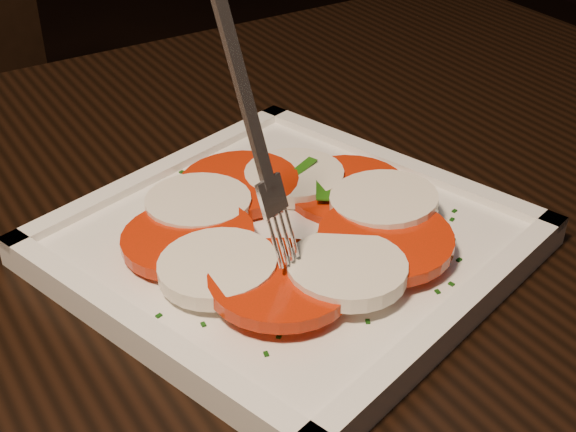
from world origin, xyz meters
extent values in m
cube|color=black|center=(-0.01, -0.18, 0.73)|extent=(1.23, 0.85, 0.04)
cylinder|color=black|center=(0.51, 0.18, 0.35)|extent=(0.06, 0.06, 0.71)
cylinder|color=black|center=(0.15, 0.35, 0.21)|extent=(0.04, 0.04, 0.41)
cylinder|color=black|center=(0.10, 0.70, 0.21)|extent=(0.04, 0.04, 0.41)
cube|color=white|center=(0.08, -0.19, 0.76)|extent=(0.34, 0.34, 0.01)
cylinder|color=red|center=(0.14, -0.16, 0.77)|extent=(0.09, 0.09, 0.01)
cylinder|color=white|center=(0.12, -0.13, 0.77)|extent=(0.07, 0.07, 0.01)
cylinder|color=red|center=(0.08, -0.12, 0.77)|extent=(0.09, 0.09, 0.01)
cylinder|color=white|center=(0.04, -0.13, 0.77)|extent=(0.07, 0.07, 0.01)
cylinder|color=red|center=(0.02, -0.17, 0.77)|extent=(0.09, 0.09, 0.01)
cylinder|color=white|center=(0.02, -0.21, 0.78)|extent=(0.07, 0.07, 0.01)
cylinder|color=red|center=(0.04, -0.24, 0.78)|extent=(0.09, 0.09, 0.01)
cylinder|color=white|center=(0.08, -0.25, 0.78)|extent=(0.07, 0.07, 0.01)
cylinder|color=red|center=(0.12, -0.24, 0.78)|extent=(0.09, 0.09, 0.01)
cylinder|color=white|center=(0.14, -0.20, 0.78)|extent=(0.07, 0.07, 0.02)
cube|color=#225F10|center=(0.08, -0.22, 0.78)|extent=(0.03, 0.02, 0.00)
cube|color=#225F10|center=(0.12, -0.13, 0.78)|extent=(0.04, 0.02, 0.01)
cube|color=#225F10|center=(0.12, -0.19, 0.78)|extent=(0.03, 0.02, 0.00)
cube|color=#225F10|center=(0.04, -0.18, 0.78)|extent=(0.03, 0.03, 0.00)
cube|color=#225F10|center=(0.01, -0.19, 0.78)|extent=(0.03, 0.02, 0.00)
cube|color=#225F10|center=(0.04, -0.17, 0.78)|extent=(0.04, 0.03, 0.00)
cube|color=#225F10|center=(0.12, -0.16, 0.78)|extent=(0.02, 0.03, 0.00)
cube|color=#0F3D0B|center=(0.00, -0.22, 0.77)|extent=(0.00, 0.00, 0.00)
cube|color=#0F3D0B|center=(0.11, -0.09, 0.77)|extent=(0.00, 0.00, 0.00)
cube|color=#0F3D0B|center=(0.03, -0.27, 0.77)|extent=(0.00, 0.00, 0.00)
cube|color=#0F3D0B|center=(0.02, -0.12, 0.77)|extent=(0.00, 0.00, 0.00)
cube|color=#0F3D0B|center=(0.16, -0.26, 0.77)|extent=(0.00, 0.00, 0.00)
cube|color=#0F3D0B|center=(0.13, -0.28, 0.77)|extent=(0.00, 0.00, 0.00)
cube|color=#0F3D0B|center=(-0.02, -0.22, 0.77)|extent=(0.00, 0.00, 0.00)
cube|color=#0F3D0B|center=(0.19, -0.22, 0.77)|extent=(0.00, 0.00, 0.00)
cube|color=#0F3D0B|center=(0.19, -0.22, 0.77)|extent=(0.00, 0.00, 0.00)
cube|color=#0F3D0B|center=(0.18, -0.19, 0.77)|extent=(0.00, 0.00, 0.00)
cube|color=#0F3D0B|center=(0.05, -0.07, 0.77)|extent=(0.00, 0.00, 0.00)
cube|color=#0F3D0B|center=(0.01, -0.28, 0.77)|extent=(0.00, 0.00, 0.00)
cube|color=#0F3D0B|center=(0.16, -0.12, 0.77)|extent=(0.00, 0.00, 0.00)
cube|color=#0F3D0B|center=(-0.01, -0.24, 0.77)|extent=(0.00, 0.00, 0.00)
cube|color=#0F3D0B|center=(0.17, -0.18, 0.77)|extent=(0.00, 0.00, 0.00)
cube|color=#0F3D0B|center=(-0.01, -0.20, 0.77)|extent=(0.00, 0.00, 0.00)
cube|color=#0F3D0B|center=(0.16, -0.22, 0.77)|extent=(0.00, 0.00, 0.00)
cube|color=#0F3D0B|center=(-0.01, -0.15, 0.77)|extent=(0.00, 0.00, 0.00)
cube|color=#0F3D0B|center=(0.16, -0.20, 0.77)|extent=(0.00, 0.00, 0.00)
cube|color=#0F3D0B|center=(0.08, -0.28, 0.77)|extent=(0.00, 0.00, 0.00)
cube|color=#0F3D0B|center=(0.16, -0.22, 0.77)|extent=(0.00, 0.00, 0.00)
cube|color=#0F3D0B|center=(0.14, -0.28, 0.77)|extent=(0.00, 0.00, 0.00)
cube|color=#0F3D0B|center=(0.18, -0.15, 0.77)|extent=(0.00, 0.00, 0.00)
cube|color=#0F3D0B|center=(0.07, -0.27, 0.77)|extent=(0.00, 0.00, 0.00)
cube|color=#0F3D0B|center=(0.18, -0.19, 0.77)|extent=(0.00, 0.00, 0.00)
cube|color=#0F3D0B|center=(0.08, -0.08, 0.77)|extent=(0.00, 0.00, 0.00)
cube|color=#0F3D0B|center=(0.16, -0.19, 0.77)|extent=(0.00, 0.00, 0.00)
cube|color=#0F3D0B|center=(0.17, -0.24, 0.77)|extent=(0.00, 0.00, 0.00)
cube|color=#0F3D0B|center=(0.17, -0.24, 0.77)|extent=(0.00, 0.00, 0.00)
cube|color=#0F3D0B|center=(0.15, -0.13, 0.77)|extent=(0.00, 0.00, 0.00)
camera|label=1|loc=(-0.13, -0.56, 1.06)|focal=50.00mm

